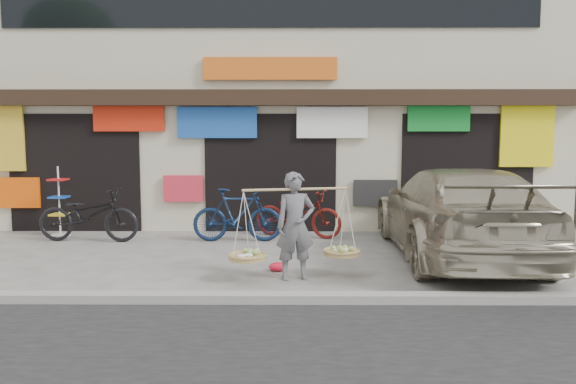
{
  "coord_description": "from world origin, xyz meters",
  "views": [
    {
      "loc": [
        0.49,
        -9.34,
        2.26
      ],
      "look_at": [
        0.42,
        0.9,
        1.19
      ],
      "focal_mm": 35.0,
      "sensor_mm": 36.0,
      "label": 1
    }
  ],
  "objects_px": {
    "bike_1": "(237,215)",
    "bike_0": "(89,215)",
    "display_rack": "(59,208)",
    "bike_2": "(298,213)",
    "suv": "(457,212)",
    "street_vendor": "(295,230)"
  },
  "relations": [
    {
      "from": "street_vendor",
      "to": "bike_1",
      "type": "bearing_deg",
      "value": 98.41
    },
    {
      "from": "bike_2",
      "to": "suv",
      "type": "relative_size",
      "value": 0.35
    },
    {
      "from": "bike_2",
      "to": "display_rack",
      "type": "xyz_separation_m",
      "value": [
        -5.25,
        0.06,
        0.1
      ]
    },
    {
      "from": "street_vendor",
      "to": "bike_0",
      "type": "bearing_deg",
      "value": 131.91
    },
    {
      "from": "suv",
      "to": "display_rack",
      "type": "relative_size",
      "value": 3.72
    },
    {
      "from": "bike_1",
      "to": "bike_0",
      "type": "bearing_deg",
      "value": 89.67
    },
    {
      "from": "street_vendor",
      "to": "suv",
      "type": "distance_m",
      "value": 3.35
    },
    {
      "from": "street_vendor",
      "to": "display_rack",
      "type": "relative_size",
      "value": 1.32
    },
    {
      "from": "bike_1",
      "to": "display_rack",
      "type": "relative_size",
      "value": 1.21
    },
    {
      "from": "bike_2",
      "to": "suv",
      "type": "xyz_separation_m",
      "value": [
        2.87,
        -1.98,
        0.31
      ]
    },
    {
      "from": "bike_1",
      "to": "bike_2",
      "type": "distance_m",
      "value": 1.38
    },
    {
      "from": "bike_2",
      "to": "suv",
      "type": "bearing_deg",
      "value": -103.77
    },
    {
      "from": "suv",
      "to": "display_rack",
      "type": "height_order",
      "value": "suv"
    },
    {
      "from": "bike_1",
      "to": "bike_2",
      "type": "xyz_separation_m",
      "value": [
        1.27,
        0.53,
        -0.04
      ]
    },
    {
      "from": "bike_1",
      "to": "suv",
      "type": "bearing_deg",
      "value": -109.84
    },
    {
      "from": "bike_1",
      "to": "bike_2",
      "type": "height_order",
      "value": "bike_1"
    },
    {
      "from": "suv",
      "to": "street_vendor",
      "type": "bearing_deg",
      "value": 29.18
    },
    {
      "from": "street_vendor",
      "to": "bike_2",
      "type": "bearing_deg",
      "value": 75.65
    },
    {
      "from": "bike_2",
      "to": "display_rack",
      "type": "distance_m",
      "value": 5.25
    },
    {
      "from": "bike_1",
      "to": "display_rack",
      "type": "bearing_deg",
      "value": 80.96
    },
    {
      "from": "bike_0",
      "to": "display_rack",
      "type": "bearing_deg",
      "value": 58.77
    },
    {
      "from": "bike_1",
      "to": "display_rack",
      "type": "xyz_separation_m",
      "value": [
        -3.97,
        0.59,
        0.06
      ]
    }
  ]
}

